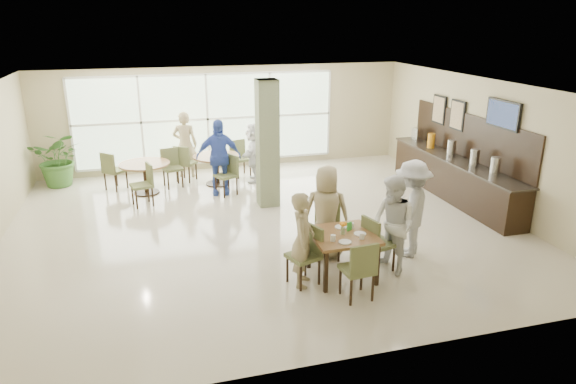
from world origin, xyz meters
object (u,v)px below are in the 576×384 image
object	(u,v)px
teen_standing	(411,209)
adult_a	(219,157)
teen_left	(303,240)
adult_b	(254,152)
adult_standing	(185,144)
round_table_left	(145,169)
round_table_right	(217,162)
teen_right	(393,225)
buffet_counter	(454,175)
main_table	(343,239)
potted_plant	(59,159)
teen_far	(326,212)

from	to	relation	value
teen_standing	adult_a	xyz separation A→B (m)	(-2.76, 4.24, 0.03)
teen_left	adult_b	distance (m)	5.55
teen_standing	adult_standing	bearing A→B (deg)	-108.00
round_table_left	teen_standing	xyz separation A→B (m)	(4.46, -4.75, 0.28)
round_table_right	teen_standing	distance (m)	5.69
teen_right	buffet_counter	bearing A→B (deg)	119.68
main_table	round_table_left	xyz separation A→B (m)	(-3.01, 5.20, -0.07)
teen_right	teen_standing	bearing A→B (deg)	115.23
buffet_counter	teen_standing	distance (m)	3.54
potted_plant	adult_b	bearing A→B (deg)	-10.85
buffet_counter	main_table	bearing A→B (deg)	-143.12
teen_left	adult_standing	world-z (taller)	adult_standing
adult_b	round_table_right	bearing A→B (deg)	-69.67
round_table_right	adult_b	world-z (taller)	adult_b
adult_a	adult_standing	bearing A→B (deg)	115.95
teen_left	teen_standing	size ratio (longest dim) A/B	0.88
main_table	teen_standing	bearing A→B (deg)	17.30
teen_far	teen_standing	distance (m)	1.49
buffet_counter	teen_right	bearing A→B (deg)	-135.79
teen_right	adult_b	world-z (taller)	teen_right
potted_plant	round_table_right	bearing A→B (deg)	-13.81
teen_right	teen_left	bearing A→B (deg)	-103.83
teen_far	teen_right	size ratio (longest dim) A/B	1.01
teen_standing	adult_standing	xyz separation A→B (m)	(-3.40, 5.87, 0.01)
round_table_left	potted_plant	xyz separation A→B (m)	(-2.04, 1.18, 0.11)
round_table_right	potted_plant	size ratio (longest dim) A/B	0.85
round_table_left	round_table_right	world-z (taller)	same
round_table_right	teen_far	size ratio (longest dim) A/B	0.71
adult_a	teen_right	bearing A→B (deg)	-61.09
main_table	teen_right	bearing A→B (deg)	-3.29
round_table_right	teen_far	xyz separation A→B (m)	(1.25, -4.66, 0.24)
adult_a	teen_far	bearing A→B (deg)	-67.05
potted_plant	adult_standing	size ratio (longest dim) A/B	0.80
buffet_counter	teen_standing	xyz separation A→B (m)	(-2.49, -2.50, 0.32)
main_table	round_table_right	bearing A→B (deg)	102.98
adult_b	adult_standing	bearing A→B (deg)	-98.13
teen_far	teen_left	bearing A→B (deg)	74.52
main_table	adult_standing	bearing A→B (deg)	107.14
teen_far	buffet_counter	bearing A→B (deg)	-127.75
teen_right	round_table_left	bearing A→B (deg)	-158.17
potted_plant	teen_left	world-z (taller)	teen_left
teen_standing	adult_a	distance (m)	5.06
teen_left	round_table_left	bearing A→B (deg)	46.18
main_table	teen_standing	xyz separation A→B (m)	(1.45, 0.45, 0.20)
main_table	adult_standing	xyz separation A→B (m)	(-1.95, 6.32, 0.21)
teen_far	adult_a	world-z (taller)	adult_a
teen_far	adult_a	xyz separation A→B (m)	(-1.31, 3.90, 0.07)
adult_standing	teen_far	bearing A→B (deg)	123.71
main_table	round_table_left	distance (m)	6.01
potted_plant	adult_a	xyz separation A→B (m)	(3.75, -1.69, 0.20)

